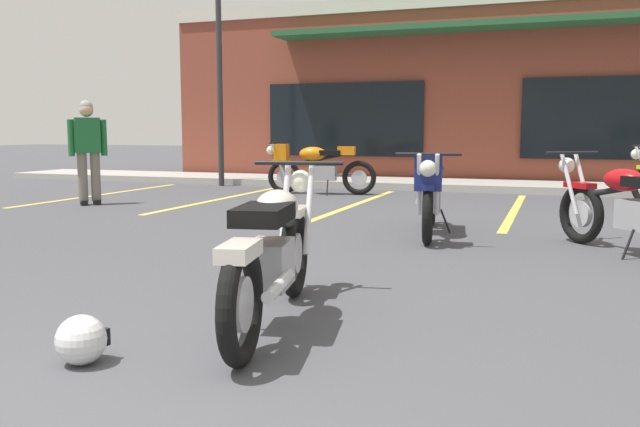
% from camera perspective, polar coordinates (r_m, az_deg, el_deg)
% --- Properties ---
extents(ground_plane, '(80.00, 80.00, 0.00)m').
position_cam_1_polar(ground_plane, '(6.03, 1.71, -4.32)').
color(ground_plane, '#47474C').
extents(sidewalk_kerb, '(22.00, 1.80, 0.14)m').
position_cam_1_polar(sidewalk_kerb, '(14.08, 12.22, 2.41)').
color(sidewalk_kerb, '#A8A59E').
rests_on(sidewalk_kerb, ground_plane).
extents(brick_storefront_building, '(14.62, 6.71, 4.17)m').
position_cam_1_polar(brick_storefront_building, '(17.96, 14.07, 9.79)').
color(brick_storefront_building, brown).
rests_on(brick_storefront_building, ground_plane).
extents(painted_stall_lines, '(12.52, 4.80, 0.01)m').
position_cam_1_polar(painted_stall_lines, '(10.55, 9.63, 0.55)').
color(painted_stall_lines, '#DBCC4C').
rests_on(painted_stall_lines, ground_plane).
extents(motorcycle_foreground_classic, '(0.81, 2.09, 0.98)m').
position_cam_1_polar(motorcycle_foreground_classic, '(4.10, -4.03, -3.22)').
color(motorcycle_foreground_classic, black).
rests_on(motorcycle_foreground_classic, ground_plane).
extents(motorcycle_red_sportbike, '(2.10, 0.74, 0.98)m').
position_cam_1_polar(motorcycle_red_sportbike, '(12.52, -0.41, 4.09)').
color(motorcycle_red_sportbike, black).
rests_on(motorcycle_red_sportbike, ground_plane).
extents(motorcycle_black_cruiser, '(0.75, 2.10, 0.98)m').
position_cam_1_polar(motorcycle_black_cruiser, '(7.62, 9.41, 2.01)').
color(motorcycle_black_cruiser, black).
rests_on(motorcycle_black_cruiser, ground_plane).
extents(motorcycle_silver_naked, '(1.51, 1.77, 0.98)m').
position_cam_1_polar(motorcycle_silver_naked, '(7.04, 25.21, 0.47)').
color(motorcycle_silver_naked, black).
rests_on(motorcycle_silver_naked, ground_plane).
extents(person_in_black_shirt, '(0.49, 0.50, 1.68)m').
position_cam_1_polar(person_in_black_shirt, '(11.33, -19.32, 5.51)').
color(person_in_black_shirt, black).
rests_on(person_in_black_shirt, ground_plane).
extents(helmet_on_pavement, '(0.26, 0.26, 0.26)m').
position_cam_1_polar(helmet_on_pavement, '(3.68, -19.82, -10.17)').
color(helmet_on_pavement, silver).
rests_on(helmet_on_pavement, ground_plane).
extents(parking_lot_lamp_post, '(0.24, 0.76, 5.35)m').
position_cam_1_polar(parking_lot_lamp_post, '(14.62, -8.91, 15.84)').
color(parking_lot_lamp_post, '#2D2D33').
rests_on(parking_lot_lamp_post, ground_plane).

